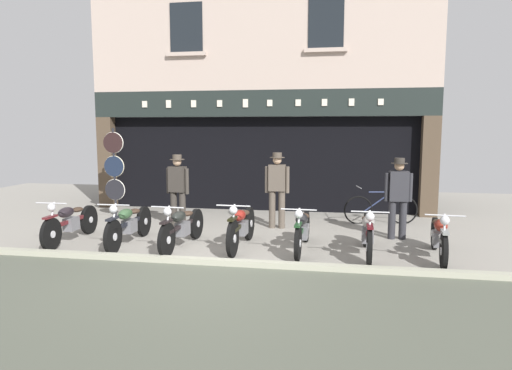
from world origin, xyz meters
The scene contains 16 objects.
ground centered at (0.00, -0.98, -0.04)m, with size 21.38×22.00×0.18m.
shop_facade centered at (0.00, 6.98, 1.80)m, with size 9.68×4.42×6.82m.
motorcycle_far_left centered at (-3.17, 1.11, 0.42)m, with size 0.62×2.03×0.90m.
motorcycle_left centered at (-1.92, 1.11, 0.42)m, with size 0.62×2.06×0.91m.
motorcycle_center_left centered at (-0.81, 1.06, 0.42)m, with size 0.62×2.06×0.91m.
motorcycle_center centered at (0.32, 1.22, 0.43)m, with size 0.62×2.01×0.93m.
motorcycle_center_right centered at (1.48, 1.23, 0.41)m, with size 0.62×2.00×0.90m.
motorcycle_right centered at (2.66, 1.07, 0.43)m, with size 0.62×2.01×0.92m.
motorcycle_far_right centered at (3.89, 1.09, 0.41)m, with size 0.62×1.94×0.90m.
salesman_left centered at (-1.49, 2.78, 0.93)m, with size 0.56×0.33×1.69m.
shopkeeper_center centered at (0.77, 3.10, 0.97)m, with size 0.56×0.34×1.74m.
salesman_right centered at (3.35, 2.48, 0.93)m, with size 0.56×0.33×1.68m.
tyre_sign_pole centered at (-3.52, 3.71, 1.29)m, with size 0.55×0.06×2.29m.
advert_board_near centered at (2.25, 5.40, 1.79)m, with size 0.70×0.03×0.90m.
advert_board_far centered at (3.42, 5.40, 1.68)m, with size 0.70×0.03×0.91m.
leaning_bicycle centered at (3.18, 4.01, 0.37)m, with size 1.76×0.51×0.94m.
Camera 1 is at (2.05, -7.15, 2.27)m, focal length 32.03 mm.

